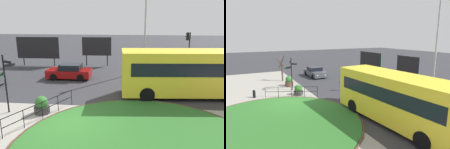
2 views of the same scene
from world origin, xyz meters
The scene contains 16 objects.
ground centered at (0.00, 0.00, 0.00)m, with size 120.00×120.00×0.00m, color #333338.
sidewalk_paving centered at (0.00, -1.71, 0.01)m, with size 32.00×8.58×0.02m, color #9E998E.
grass_island centered at (3.82, -2.01, 0.05)m, with size 11.32×11.32×0.10m, color #2D6B28.
grass_kerb_ring centered at (3.82, -2.01, 0.06)m, with size 11.63×11.63×0.11m, color brown.
signpost_directional centered at (-3.82, 1.13, 2.06)m, with size 0.72×1.23×3.47m.
bollard_foreground centered at (-2.91, -2.64, 0.39)m, with size 0.25×0.25×0.76m.
railing_grass_edge centered at (-1.53, 0.50, 0.65)m, with size 2.11×4.45×1.00m.
bus_yellow centered at (7.18, 5.08, 1.75)m, with size 9.34×3.29×3.26m.
car_near_lane centered at (-9.46, 5.94, 0.64)m, with size 4.41×2.02×1.35m.
car_far_lane centered at (-2.36, 8.89, 0.64)m, with size 3.95×1.85×1.36m.
lamppost_tall centered at (4.50, 12.39, 4.92)m, with size 0.32×0.32×9.25m.
billboard_left centered at (-7.46, 14.09, 2.03)m, with size 4.91×0.26×3.28m.
billboard_right centered at (-0.78, 14.72, 2.14)m, with size 3.34×0.26×3.25m.
planter_near_signpost centered at (-5.78, 1.34, 0.53)m, with size 0.94×0.94×1.17m.
planter_kerbside centered at (-1.88, 1.28, 0.46)m, with size 0.89×0.89×1.04m.
street_tree_bare centered at (-8.64, 1.18, 1.62)m, with size 1.03×0.98×3.33m.
Camera 2 is at (16.12, -3.86, 5.68)m, focal length 31.26 mm.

